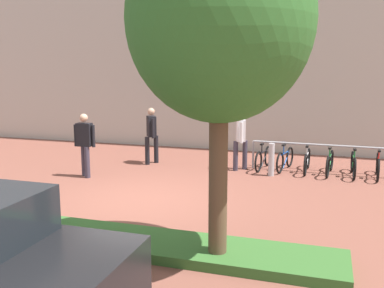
{
  "coord_description": "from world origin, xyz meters",
  "views": [
    {
      "loc": [
        3.9,
        -8.64,
        2.94
      ],
      "look_at": [
        0.67,
        1.67,
        1.03
      ],
      "focal_mm": 40.81,
      "sensor_mm": 36.0,
      "label": 1
    }
  ],
  "objects_px": {
    "tree_sidewalk": "(220,21)",
    "bollard_steel": "(271,160)",
    "bike_rack_cluster": "(318,161)",
    "person_shirt_blue": "(241,136)",
    "person_suited_dark": "(151,132)",
    "person_suited_navy": "(85,141)"
  },
  "relations": [
    {
      "from": "tree_sidewalk",
      "to": "person_shirt_blue",
      "type": "xyz_separation_m",
      "value": [
        -0.85,
        6.06,
        -2.59
      ]
    },
    {
      "from": "tree_sidewalk",
      "to": "person_shirt_blue",
      "type": "bearing_deg",
      "value": 97.94
    },
    {
      "from": "tree_sidewalk",
      "to": "bollard_steel",
      "type": "xyz_separation_m",
      "value": [
        0.1,
        5.61,
        -3.13
      ]
    },
    {
      "from": "tree_sidewalk",
      "to": "person_suited_navy",
      "type": "height_order",
      "value": "tree_sidewalk"
    },
    {
      "from": "tree_sidewalk",
      "to": "person_suited_navy",
      "type": "bearing_deg",
      "value": 139.42
    },
    {
      "from": "bike_rack_cluster",
      "to": "person_suited_navy",
      "type": "relative_size",
      "value": 2.18
    },
    {
      "from": "person_suited_navy",
      "to": "bike_rack_cluster",
      "type": "bearing_deg",
      "value": 21.27
    },
    {
      "from": "bollard_steel",
      "to": "person_shirt_blue",
      "type": "relative_size",
      "value": 0.52
    },
    {
      "from": "tree_sidewalk",
      "to": "bike_rack_cluster",
      "type": "relative_size",
      "value": 1.34
    },
    {
      "from": "bike_rack_cluster",
      "to": "bollard_steel",
      "type": "height_order",
      "value": "bollard_steel"
    },
    {
      "from": "bike_rack_cluster",
      "to": "person_suited_navy",
      "type": "height_order",
      "value": "person_suited_navy"
    },
    {
      "from": "person_shirt_blue",
      "to": "person_suited_dark",
      "type": "bearing_deg",
      "value": 179.92
    },
    {
      "from": "tree_sidewalk",
      "to": "person_shirt_blue",
      "type": "relative_size",
      "value": 2.94
    },
    {
      "from": "tree_sidewalk",
      "to": "bollard_steel",
      "type": "relative_size",
      "value": 5.61
    },
    {
      "from": "person_shirt_blue",
      "to": "bike_rack_cluster",
      "type": "bearing_deg",
      "value": 7.16
    },
    {
      "from": "tree_sidewalk",
      "to": "bollard_steel",
      "type": "distance_m",
      "value": 6.43
    },
    {
      "from": "person_suited_dark",
      "to": "bike_rack_cluster",
      "type": "bearing_deg",
      "value": 3.12
    },
    {
      "from": "bike_rack_cluster",
      "to": "person_shirt_blue",
      "type": "height_order",
      "value": "person_shirt_blue"
    },
    {
      "from": "tree_sidewalk",
      "to": "person_suited_dark",
      "type": "distance_m",
      "value": 7.51
    },
    {
      "from": "bollard_steel",
      "to": "person_shirt_blue",
      "type": "height_order",
      "value": "person_shirt_blue"
    },
    {
      "from": "person_shirt_blue",
      "to": "person_suited_dark",
      "type": "xyz_separation_m",
      "value": [
        -2.76,
        0.0,
        0.0
      ]
    },
    {
      "from": "tree_sidewalk",
      "to": "person_shirt_blue",
      "type": "distance_m",
      "value": 6.65
    }
  ]
}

